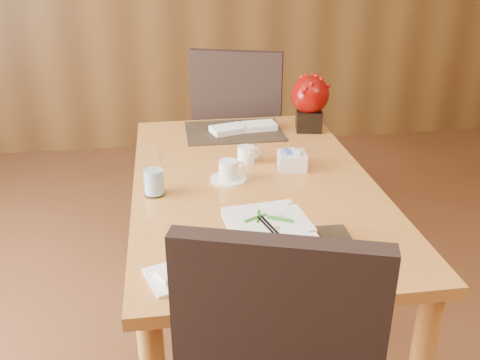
{
  "coord_description": "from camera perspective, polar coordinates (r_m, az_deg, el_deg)",
  "views": [
    {
      "loc": [
        -0.31,
        -1.21,
        1.6
      ],
      "look_at": [
        -0.09,
        0.35,
        0.87
      ],
      "focal_mm": 40.0,
      "sensor_mm": 36.0,
      "label": 1
    }
  ],
  "objects": [
    {
      "name": "dining_table",
      "position": [
        2.07,
        1.42,
        -2.45
      ],
      "size": [
        0.9,
        1.5,
        0.75
      ],
      "color": "#CC8238",
      "rests_on": "ground"
    },
    {
      "name": "placemat_near",
      "position": [
        1.55,
        4.87,
        -8.35
      ],
      "size": [
        0.45,
        0.33,
        0.01
      ],
      "primitive_type": "cube",
      "color": "black",
      "rests_on": "dining_table"
    },
    {
      "name": "placemat_far",
      "position": [
        2.53,
        -0.64,
        5.22
      ],
      "size": [
        0.45,
        0.33,
        0.01
      ],
      "primitive_type": "cube",
      "color": "black",
      "rests_on": "dining_table"
    },
    {
      "name": "soup_setting",
      "position": [
        1.55,
        2.95,
        -6.12
      ],
      "size": [
        0.28,
        0.28,
        0.1
      ],
      "rotation": [
        0.0,
        0.0,
        0.12
      ],
      "color": "white",
      "rests_on": "dining_table"
    },
    {
      "name": "coffee_cup",
      "position": [
        2.01,
        -1.23,
        0.87
      ],
      "size": [
        0.14,
        0.14,
        0.08
      ],
      "rotation": [
        0.0,
        0.0,
        0.21
      ],
      "color": "white",
      "rests_on": "dining_table"
    },
    {
      "name": "water_glass",
      "position": [
        1.9,
        -9.24,
        0.87
      ],
      "size": [
        0.09,
        0.09,
        0.18
      ],
      "primitive_type": "cylinder",
      "rotation": [
        0.0,
        0.0,
        -0.15
      ],
      "color": "white",
      "rests_on": "dining_table"
    },
    {
      "name": "creamer_jug",
      "position": [
        2.17,
        0.65,
        2.73
      ],
      "size": [
        0.11,
        0.11,
        0.07
      ],
      "primitive_type": null,
      "rotation": [
        0.0,
        0.0,
        0.22
      ],
      "color": "white",
      "rests_on": "dining_table"
    },
    {
      "name": "sugar_caddy",
      "position": [
        2.12,
        5.57,
        2.04
      ],
      "size": [
        0.12,
        0.12,
        0.06
      ],
      "primitive_type": "cube",
      "rotation": [
        0.0,
        0.0,
        -0.09
      ],
      "color": "white",
      "rests_on": "dining_table"
    },
    {
      "name": "berry_decor",
      "position": [
        2.53,
        7.46,
        8.48
      ],
      "size": [
        0.18,
        0.18,
        0.26
      ],
      "rotation": [
        0.0,
        0.0,
        -0.17
      ],
      "color": "black",
      "rests_on": "dining_table"
    },
    {
      "name": "napkins_far",
      "position": [
        2.53,
        0.65,
        5.64
      ],
      "size": [
        0.33,
        0.16,
        0.03
      ],
      "primitive_type": null,
      "rotation": [
        0.0,
        0.0,
        0.18
      ],
      "color": "white",
      "rests_on": "dining_table"
    },
    {
      "name": "bread_plate",
      "position": [
        1.48,
        -6.95,
        -10.2
      ],
      "size": [
        0.18,
        0.18,
        0.01
      ],
      "primitive_type": "cube",
      "rotation": [
        0.0,
        0.0,
        0.32
      ],
      "color": "white",
      "rests_on": "dining_table"
    },
    {
      "name": "far_chair",
      "position": [
        2.99,
        0.02,
        5.31
      ],
      "size": [
        0.62,
        0.63,
        1.07
      ],
      "rotation": [
        0.0,
        0.0,
        2.83
      ],
      "color": "black",
      "rests_on": "ground"
    }
  ]
}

